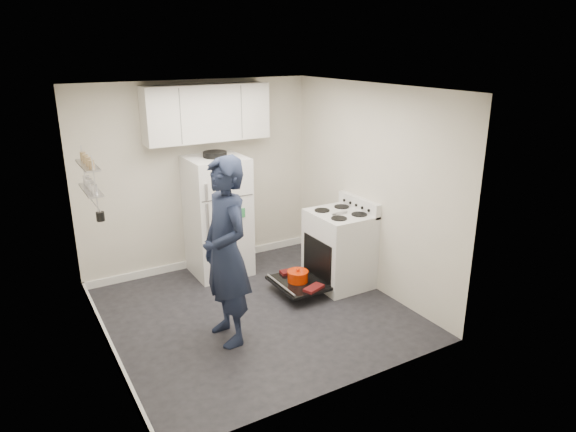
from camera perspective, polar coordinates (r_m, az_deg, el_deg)
room at (r=5.50m, az=-4.37°, el=0.44°), size 3.21×3.21×2.51m
electric_range at (r=6.49m, az=5.62°, el=-3.71°), size 0.66×0.76×1.10m
open_oven_door at (r=6.31m, az=1.14°, el=-7.16°), size 0.55×0.73×0.21m
refrigerator at (r=6.75m, az=-7.81°, el=0.03°), size 0.72×0.74×1.64m
upper_cabinets at (r=6.62m, az=-9.01°, el=11.26°), size 1.60×0.33×0.70m
wall_shelf_rack at (r=5.38m, az=-21.18°, el=3.98°), size 0.14×0.60×0.61m
person at (r=5.11m, az=-6.92°, el=-4.02°), size 0.48×0.71×1.93m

